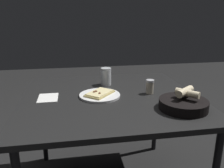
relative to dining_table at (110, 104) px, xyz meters
name	(u,v)px	position (x,y,z in m)	size (l,w,h in m)	color
dining_table	(110,104)	(0.00, 0.00, 0.00)	(1.03, 1.10, 0.72)	black
pizza_plate	(100,95)	(0.00, -0.06, 0.07)	(0.26, 0.26, 0.04)	white
bread_basket	(184,103)	(0.28, 0.37, 0.09)	(0.27, 0.27, 0.11)	black
beer_glass	(106,78)	(-0.24, 0.01, 0.11)	(0.07, 0.07, 0.13)	silver
pepper_shaker	(150,88)	(0.00, 0.27, 0.10)	(0.05, 0.05, 0.09)	#BFB299
napkin	(48,98)	(-0.02, -0.38, 0.06)	(0.16, 0.12, 0.00)	white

